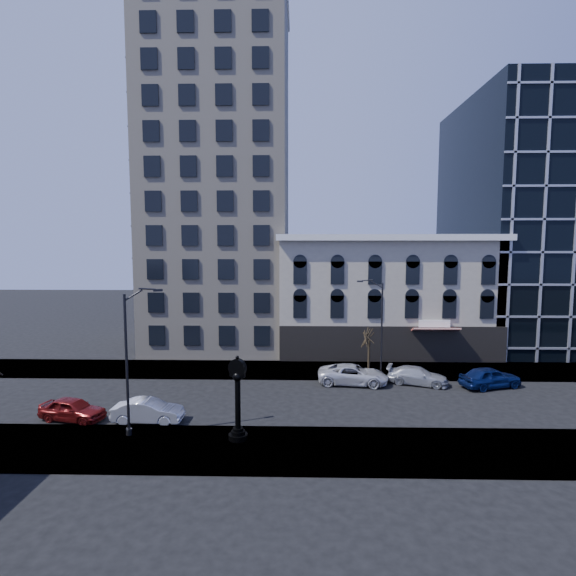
{
  "coord_description": "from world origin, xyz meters",
  "views": [
    {
      "loc": [
        2.86,
        -32.27,
        11.54
      ],
      "look_at": [
        2.0,
        4.0,
        8.0
      ],
      "focal_mm": 28.0,
      "sensor_mm": 36.0,
      "label": 1
    }
  ],
  "objects_px": {
    "street_clock": "(238,402)",
    "car_near_b": "(148,411)",
    "street_lamp_near": "(137,322)",
    "car_near_a": "(73,409)"
  },
  "relations": [
    {
      "from": "street_clock",
      "to": "street_lamp_near",
      "type": "relative_size",
      "value": 0.55
    },
    {
      "from": "street_clock",
      "to": "car_near_b",
      "type": "bearing_deg",
      "value": 177.0
    },
    {
      "from": "car_near_a",
      "to": "car_near_b",
      "type": "xyz_separation_m",
      "value": [
        5.08,
        -0.2,
        0.0
      ]
    },
    {
      "from": "street_lamp_near",
      "to": "car_near_b",
      "type": "bearing_deg",
      "value": 72.81
    },
    {
      "from": "street_lamp_near",
      "to": "car_near_a",
      "type": "distance_m",
      "value": 8.43
    },
    {
      "from": "street_clock",
      "to": "street_lamp_near",
      "type": "distance_m",
      "value": 7.59
    },
    {
      "from": "car_near_b",
      "to": "car_near_a",
      "type": "bearing_deg",
      "value": 88.45
    },
    {
      "from": "car_near_a",
      "to": "street_lamp_near",
      "type": "bearing_deg",
      "value": -100.27
    },
    {
      "from": "car_near_b",
      "to": "street_lamp_near",
      "type": "bearing_deg",
      "value": -173.41
    },
    {
      "from": "street_clock",
      "to": "car_near_a",
      "type": "distance_m",
      "value": 11.79
    }
  ]
}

